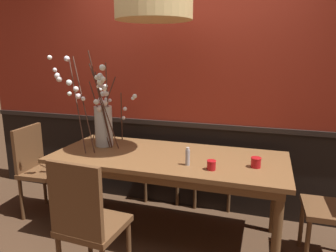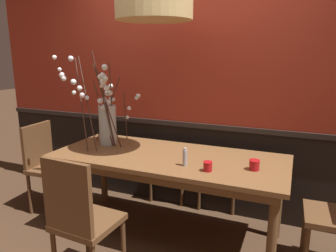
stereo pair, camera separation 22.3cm
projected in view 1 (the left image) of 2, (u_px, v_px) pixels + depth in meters
The scene contains 12 objects.
ground_plane at pixel (168, 234), 2.91m from camera, with size 24.00×24.00×0.00m, color #4C3321.
back_wall at pixel (188, 74), 3.21m from camera, with size 4.89×0.14×2.92m.
dining_table at pixel (168, 164), 2.76m from camera, with size 2.04×0.87×0.77m.
chair_near_side_left at pixel (87, 221), 2.10m from camera, with size 0.43×0.43×0.99m.
chair_head_west_end at pixel (40, 165), 3.21m from camera, with size 0.45×0.45×0.93m.
chair_far_side_left at pixel (166, 152), 3.65m from camera, with size 0.46×0.47×0.92m.
chair_far_side_right at pixel (214, 157), 3.47m from camera, with size 0.45×0.42×0.93m.
vase_with_blossoms at pixel (102, 119), 2.96m from camera, with size 0.62×0.60×0.90m.
candle_holder_nearer_center at pixel (211, 165), 2.39m from camera, with size 0.07×0.07×0.08m.
candle_holder_nearer_edge at pixel (256, 162), 2.44m from camera, with size 0.08×0.08×0.08m.
condiment_bottle at pixel (188, 157), 2.48m from camera, with size 0.04×0.04×0.15m.
pendant_lamp at pixel (154, 7), 2.49m from camera, with size 0.63×0.63×1.01m.
Camera 1 is at (0.80, -2.49, 1.64)m, focal length 33.30 mm.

